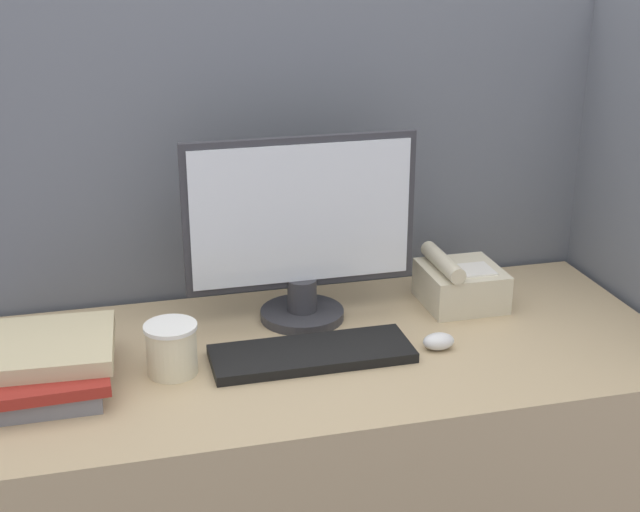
# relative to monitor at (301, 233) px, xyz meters

# --- Properties ---
(cubicle_panel_rear) EXTENTS (1.80, 0.04, 1.44)m
(cubicle_panel_rear) POSITION_rel_monitor_xyz_m (0.02, 0.20, -0.25)
(cubicle_panel_rear) COLOR slate
(cubicle_panel_rear) RESTS_ON ground_plane
(cubicle_panel_right) EXTENTS (0.04, 0.69, 1.44)m
(cubicle_panel_right) POSITION_rel_monitor_xyz_m (0.76, -0.12, -0.25)
(cubicle_panel_right) COLOR slate
(cubicle_panel_right) RESTS_ON ground_plane
(desk) EXTENTS (1.40, 0.63, 0.77)m
(desk) POSITION_rel_monitor_xyz_m (0.02, -0.15, -0.58)
(desk) COLOR tan
(desk) RESTS_ON ground_plane
(monitor) EXTENTS (0.49, 0.18, 0.40)m
(monitor) POSITION_rel_monitor_xyz_m (0.00, 0.00, 0.00)
(monitor) COLOR #333338
(monitor) RESTS_ON desk
(keyboard) EXTENTS (0.40, 0.14, 0.02)m
(keyboard) POSITION_rel_monitor_xyz_m (-0.02, -0.19, -0.18)
(keyboard) COLOR black
(keyboard) RESTS_ON desk
(mouse) EXTENTS (0.06, 0.04, 0.03)m
(mouse) POSITION_rel_monitor_xyz_m (0.23, -0.21, -0.18)
(mouse) COLOR silver
(mouse) RESTS_ON desk
(coffee_cup) EXTENTS (0.10, 0.10, 0.10)m
(coffee_cup) POSITION_rel_monitor_xyz_m (-0.30, -0.18, -0.14)
(coffee_cup) COLOR beige
(coffee_cup) RESTS_ON desk
(book_stack) EXTENTS (0.25, 0.31, 0.09)m
(book_stack) POSITION_rel_monitor_xyz_m (-0.52, -0.16, -0.15)
(book_stack) COLOR slate
(book_stack) RESTS_ON desk
(desk_telephone) EXTENTS (0.17, 0.18, 0.12)m
(desk_telephone) POSITION_rel_monitor_xyz_m (0.36, -0.01, -0.15)
(desk_telephone) COLOR beige
(desk_telephone) RESTS_ON desk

